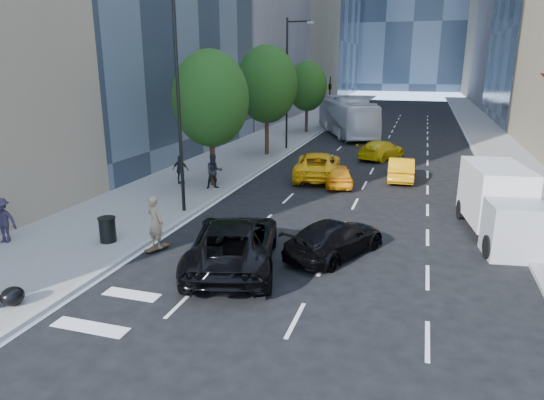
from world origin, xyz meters
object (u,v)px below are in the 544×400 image
(black_sedan_lincoln, at_px, (234,243))
(city_bus, at_px, (347,116))
(skateboarder, at_px, (156,225))
(trash_can, at_px, (108,230))
(black_sedan_mercedes, at_px, (335,238))
(box_truck, at_px, (500,203))

(black_sedan_lincoln, distance_m, city_bus, 33.12)
(skateboarder, bearing_deg, trash_can, 22.02)
(skateboarder, distance_m, black_sedan_mercedes, 6.69)
(black_sedan_lincoln, height_order, city_bus, city_bus)
(black_sedan_lincoln, bearing_deg, trash_can, -19.18)
(skateboarder, xyz_separation_m, black_sedan_mercedes, (6.50, 1.55, -0.34))
(black_sedan_lincoln, relative_size, trash_can, 6.58)
(skateboarder, distance_m, trash_can, 2.15)
(skateboarder, bearing_deg, box_truck, -135.25)
(box_truck, distance_m, trash_can, 15.62)
(skateboarder, relative_size, black_sedan_mercedes, 0.44)
(box_truck, bearing_deg, trash_can, -167.16)
(skateboarder, bearing_deg, black_sedan_lincoln, -166.90)
(trash_can, bearing_deg, black_sedan_mercedes, 10.50)
(black_sedan_mercedes, bearing_deg, skateboarder, 38.34)
(skateboarder, height_order, trash_can, skateboarder)
(skateboarder, relative_size, city_bus, 0.16)
(black_sedan_mercedes, distance_m, box_truck, 7.21)
(black_sedan_lincoln, xyz_separation_m, black_sedan_mercedes, (3.20, 2.00, -0.19))
(skateboarder, relative_size, box_truck, 0.33)
(box_truck, bearing_deg, skateboarder, -164.17)
(skateboarder, height_order, black_sedan_lincoln, skateboarder)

